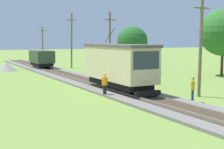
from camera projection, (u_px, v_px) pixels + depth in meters
The scene contains 11 objects.
red_tram at pixel (119, 65), 26.26m from camera, with size 2.60×8.54×4.79m.
freight_car at pixel (42, 58), 46.76m from camera, with size 2.40×5.20×2.31m.
utility_pole_near_tram at pixel (201, 46), 23.85m from camera, with size 1.40×0.34×7.32m.
utility_pole_mid at pixel (110, 44), 36.77m from camera, with size 1.40×0.25×7.25m.
utility_pole_far at pixel (72, 40), 47.58m from camera, with size 1.40×0.60×7.94m.
utility_pole_distant at pixel (43, 44), 61.44m from camera, with size 1.40×0.29×6.61m.
gravel_pile at pixel (6, 67), 44.10m from camera, with size 3.07×3.07×1.16m, color gray.
track_worker at pixel (193, 88), 22.03m from camera, with size 0.41×0.45×1.78m.
second_worker at pixel (105, 83), 24.15m from camera, with size 0.35×0.44×1.78m.
tree_left_near at pixel (223, 32), 37.75m from camera, with size 5.42×5.42×7.72m.
tree_left_far at pixel (132, 42), 42.29m from camera, with size 3.94×3.94×5.89m.
Camera 1 is at (-12.44, -5.79, 4.20)m, focal length 52.91 mm.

